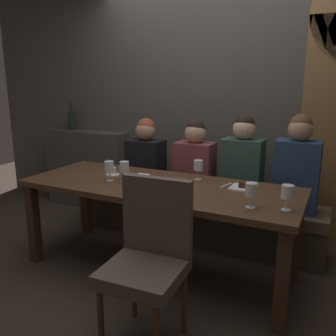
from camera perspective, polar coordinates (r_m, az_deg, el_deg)
name	(u,v)px	position (r m, az deg, el deg)	size (l,w,h in m)	color
ground	(159,269)	(3.10, -1.41, -15.85)	(9.00, 9.00, 0.00)	#382D26
back_wall_tiled	(213,85)	(3.82, 7.20, 13.10)	(6.00, 0.12, 3.00)	#4C4944
back_counter	(88,169)	(4.56, -12.70, -0.08)	(1.10, 0.28, 0.95)	#413E3A
dining_table	(159,195)	(2.84, -1.49, -4.31)	(2.20, 0.84, 0.74)	#412B1C
banquette_bench	(192,216)	(3.58, 3.82, -7.68)	(2.50, 0.44, 0.45)	#40352A
chair_near_side	(149,251)	(2.15, -3.03, -13.14)	(0.46, 0.46, 0.98)	#4C3321
diner_redhead	(146,156)	(3.61, -3.58, 1.87)	(0.36, 0.24, 0.73)	black
diner_bearded	(195,161)	(3.39, 4.33, 1.18)	(0.36, 0.24, 0.74)	brown
diner_far_end	(242,161)	(3.28, 11.87, 1.04)	(0.36, 0.24, 0.80)	#2D473D
diner_near_end	(297,166)	(3.16, 20.05, 0.29)	(0.36, 0.24, 0.83)	navy
wine_bottle_dark_red	(72,120)	(4.60, -15.19, 7.44)	(0.08, 0.08, 0.33)	black
wine_glass_near_right	(109,167)	(2.92, -9.43, 0.17)	(0.08, 0.08, 0.16)	silver
wine_glass_end_right	(124,168)	(2.89, -7.02, 0.05)	(0.08, 0.08, 0.16)	silver
wine_glass_far_left	(287,192)	(2.34, 18.64, -3.74)	(0.08, 0.08, 0.16)	silver
wine_glass_near_left	(251,191)	(2.32, 13.23, -3.58)	(0.08, 0.08, 0.16)	silver
wine_glass_center_back	(198,166)	(2.93, 4.90, 0.35)	(0.08, 0.08, 0.16)	silver
espresso_cup	(113,172)	(3.12, -8.90, -0.64)	(0.12, 0.12, 0.06)	white
dessert_plate	(244,187)	(2.76, 12.10, -2.94)	(0.19, 0.19, 0.05)	white
fork_on_table	(226,185)	(2.81, 9.32, -2.75)	(0.02, 0.17, 0.01)	silver
folded_napkin	(142,175)	(3.07, -4.17, -1.17)	(0.11, 0.10, 0.01)	silver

